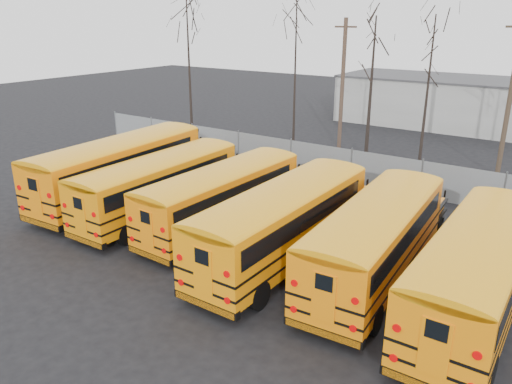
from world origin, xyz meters
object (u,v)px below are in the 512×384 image
Objects in this scene: bus_b at (162,180)px; utility_pole_right at (510,98)px; bus_d at (287,217)px; bus_e at (379,233)px; bus_c at (225,192)px; bus_f at (479,263)px; bus_a at (123,163)px; utility_pole_left at (342,84)px.

utility_pole_right reaches higher than bus_b.
bus_e is (3.45, 0.68, -0.05)m from bus_d.
bus_f reaches higher than bus_c.
bus_e is at bearing 11.37° from bus_d.
bus_e is (10.80, -0.01, 0.03)m from bus_b.
bus_a is 1.09× the size of bus_e.
bus_c is 16.54m from utility_pole_left.
utility_pole_left is (1.30, 16.60, 2.89)m from bus_b.
bus_e is at bearing -0.73° from bus_b.
bus_b is 0.98× the size of bus_e.
bus_d is (10.61, -1.16, -0.11)m from bus_a.
bus_b is 0.97× the size of bus_f.
bus_d is 1.02× the size of bus_e.
bus_c is at bearing -125.92° from utility_pole_right.
bus_b is 1.16× the size of utility_pole_right.
bus_a reaches higher than bus_f.
bus_c is 1.14× the size of utility_pole_right.
bus_c is 17.89m from utility_pole_right.
bus_d is at bearing -9.82° from bus_a.
bus_d reaches higher than bus_c.
bus_a is 1.07× the size of bus_d.
bus_b is at bearing -133.84° from utility_pole_right.
bus_b is at bearing 175.01° from bus_d.
utility_pole_left is at bearing 99.26° from bus_c.
utility_pole_right is at bearing -1.92° from utility_pole_left.
utility_pole_right reaches higher than bus_e.
bus_e is at bearing -5.55° from bus_a.
bus_a is at bearing -141.46° from utility_pole_right.
bus_b is at bearing -92.13° from utility_pole_left.
bus_a reaches higher than bus_b.
bus_d reaches higher than bus_e.
bus_f is at bearing 2.00° from bus_d.
bus_d is 1.22× the size of utility_pole_right.
bus_f is at bearing -50.42° from utility_pole_left.
utility_pole_left is (-9.50, 16.61, 2.87)m from bus_e.
bus_a is at bearing 174.08° from bus_d.
bus_a is 1.32× the size of utility_pole_left.
bus_c is at bearing 174.63° from bus_f.
bus_b is 7.38m from bus_d.
bus_a reaches higher than bus_e.
utility_pole_left is 0.98× the size of utility_pole_right.
bus_f is at bearing -2.61° from bus_b.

